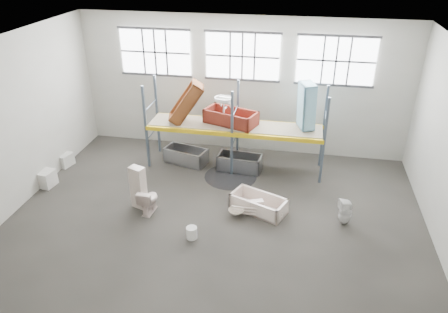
% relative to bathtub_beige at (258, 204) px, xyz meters
% --- Properties ---
extents(floor, '(12.00, 10.00, 0.10)m').
position_rel_bathtub_beige_xyz_m(floor, '(-1.17, -0.87, -0.29)').
color(floor, '#4B4741').
rests_on(floor, ground).
extents(ceiling, '(12.00, 10.00, 0.10)m').
position_rel_bathtub_beige_xyz_m(ceiling, '(-1.17, -0.87, 4.81)').
color(ceiling, silver).
rests_on(ceiling, ground).
extents(wall_back, '(12.00, 0.10, 5.00)m').
position_rel_bathtub_beige_xyz_m(wall_back, '(-1.17, 4.18, 2.26)').
color(wall_back, '#B4B3A7').
rests_on(wall_back, ground).
extents(wall_front, '(12.00, 0.10, 5.00)m').
position_rel_bathtub_beige_xyz_m(wall_front, '(-1.17, -5.92, 2.26)').
color(wall_front, '#9D9B91').
rests_on(wall_front, ground).
extents(wall_left, '(0.10, 10.00, 5.00)m').
position_rel_bathtub_beige_xyz_m(wall_left, '(-7.22, -0.87, 2.26)').
color(wall_left, '#A8A79B').
rests_on(wall_left, ground).
extents(window_left, '(2.60, 0.04, 1.60)m').
position_rel_bathtub_beige_xyz_m(window_left, '(-4.37, 4.07, 3.36)').
color(window_left, white).
rests_on(window_left, wall_back).
extents(window_mid, '(2.60, 0.04, 1.60)m').
position_rel_bathtub_beige_xyz_m(window_mid, '(-1.17, 4.07, 3.36)').
color(window_mid, white).
rests_on(window_mid, wall_back).
extents(window_right, '(2.60, 0.04, 1.60)m').
position_rel_bathtub_beige_xyz_m(window_right, '(2.03, 4.07, 3.36)').
color(window_right, white).
rests_on(window_right, wall_back).
extents(rack_upright_la, '(0.08, 0.08, 3.00)m').
position_rel_bathtub_beige_xyz_m(rack_upright_la, '(-4.17, 2.03, 1.26)').
color(rack_upright_la, slate).
rests_on(rack_upright_la, floor).
extents(rack_upright_lb, '(0.08, 0.08, 3.00)m').
position_rel_bathtub_beige_xyz_m(rack_upright_lb, '(-4.17, 3.23, 1.26)').
color(rack_upright_lb, slate).
rests_on(rack_upright_lb, floor).
extents(rack_upright_ma, '(0.08, 0.08, 3.00)m').
position_rel_bathtub_beige_xyz_m(rack_upright_ma, '(-1.17, 2.03, 1.26)').
color(rack_upright_ma, slate).
rests_on(rack_upright_ma, floor).
extents(rack_upright_mb, '(0.08, 0.08, 3.00)m').
position_rel_bathtub_beige_xyz_m(rack_upright_mb, '(-1.17, 3.23, 1.26)').
color(rack_upright_mb, slate).
rests_on(rack_upright_mb, floor).
extents(rack_upright_ra, '(0.08, 0.08, 3.00)m').
position_rel_bathtub_beige_xyz_m(rack_upright_ra, '(1.83, 2.03, 1.26)').
color(rack_upright_ra, slate).
rests_on(rack_upright_ra, floor).
extents(rack_upright_rb, '(0.08, 0.08, 3.00)m').
position_rel_bathtub_beige_xyz_m(rack_upright_rb, '(1.83, 3.23, 1.26)').
color(rack_upright_rb, slate).
rests_on(rack_upright_rb, floor).
extents(rack_beam_front, '(6.00, 0.10, 0.14)m').
position_rel_bathtub_beige_xyz_m(rack_beam_front, '(-1.17, 2.03, 1.26)').
color(rack_beam_front, yellow).
rests_on(rack_beam_front, floor).
extents(rack_beam_back, '(6.00, 0.10, 0.14)m').
position_rel_bathtub_beige_xyz_m(rack_beam_back, '(-1.17, 3.23, 1.26)').
color(rack_beam_back, yellow).
rests_on(rack_beam_back, floor).
extents(shelf_deck, '(5.90, 1.10, 0.03)m').
position_rel_bathtub_beige_xyz_m(shelf_deck, '(-1.17, 2.63, 1.34)').
color(shelf_deck, gray).
rests_on(shelf_deck, floor).
extents(wet_patch, '(1.80, 1.80, 0.00)m').
position_rel_bathtub_beige_xyz_m(wet_patch, '(-1.17, 1.83, -0.24)').
color(wet_patch, black).
rests_on(wet_patch, floor).
extents(bathtub_beige, '(1.81, 1.34, 0.48)m').
position_rel_bathtub_beige_xyz_m(bathtub_beige, '(0.00, 0.00, 0.00)').
color(bathtub_beige, '#F8DFD1').
rests_on(bathtub_beige, floor).
extents(cistern_spare, '(0.44, 0.32, 0.38)m').
position_rel_bathtub_beige_xyz_m(cistern_spare, '(-0.04, -0.19, 0.04)').
color(cistern_spare, beige).
rests_on(cistern_spare, bathtub_beige).
extents(sink_in_tub, '(0.62, 0.62, 0.16)m').
position_rel_bathtub_beige_xyz_m(sink_in_tub, '(-0.61, -0.42, -0.08)').
color(sink_in_tub, beige).
rests_on(sink_in_tub, bathtub_beige).
extents(toilet_beige, '(0.52, 0.82, 0.80)m').
position_rel_bathtub_beige_xyz_m(toilet_beige, '(-3.20, -0.66, 0.16)').
color(toilet_beige, silver).
rests_on(toilet_beige, floor).
extents(cistern_tall, '(0.51, 0.42, 1.36)m').
position_rel_bathtub_beige_xyz_m(cistern_tall, '(-3.58, -0.45, 0.44)').
color(cistern_tall, beige).
rests_on(cistern_tall, floor).
extents(toilet_white, '(0.45, 0.44, 0.79)m').
position_rel_bathtub_beige_xyz_m(toilet_white, '(2.49, -0.17, 0.15)').
color(toilet_white, white).
rests_on(toilet_white, floor).
extents(steel_tub_left, '(1.64, 1.06, 0.55)m').
position_rel_bathtub_beige_xyz_m(steel_tub_left, '(-2.95, 2.54, 0.04)').
color(steel_tub_left, '#B7B9C0').
rests_on(steel_tub_left, floor).
extents(steel_tub_right, '(1.57, 0.83, 0.55)m').
position_rel_bathtub_beige_xyz_m(steel_tub_right, '(-0.95, 2.40, 0.04)').
color(steel_tub_right, '#9B9EA3').
rests_on(steel_tub_right, floor).
extents(rust_tub_flat, '(1.96, 1.38, 0.50)m').
position_rel_bathtub_beige_xyz_m(rust_tub_flat, '(-1.34, 2.73, 1.58)').
color(rust_tub_flat, maroon).
rests_on(rust_tub_flat, shelf_deck).
extents(rust_tub_tilted, '(1.40, 1.02, 1.53)m').
position_rel_bathtub_beige_xyz_m(rust_tub_tilted, '(-2.87, 2.61, 2.05)').
color(rust_tub_tilted, brown).
rests_on(rust_tub_tilted, shelf_deck).
extents(sink_on_shelf, '(0.71, 0.59, 0.57)m').
position_rel_bathtub_beige_xyz_m(sink_on_shelf, '(-1.54, 2.49, 1.85)').
color(sink_on_shelf, silver).
rests_on(sink_on_shelf, rust_tub_flat).
extents(blue_tub_upright, '(0.69, 0.83, 1.55)m').
position_rel_bathtub_beige_xyz_m(blue_tub_upright, '(1.18, 2.80, 2.15)').
color(blue_tub_upright, '#87C5E0').
rests_on(blue_tub_upright, shelf_deck).
extents(bucket, '(0.39, 0.39, 0.35)m').
position_rel_bathtub_beige_xyz_m(bucket, '(-1.63, -1.64, -0.07)').
color(bucket, white).
rests_on(bucket, floor).
extents(carton_near, '(0.69, 0.61, 0.54)m').
position_rel_bathtub_beige_xyz_m(carton_near, '(-7.11, 0.13, 0.03)').
color(carton_near, silver).
rests_on(carton_near, floor).
extents(carton_far, '(0.66, 0.66, 0.46)m').
position_rel_bathtub_beige_xyz_m(carton_far, '(-7.21, 1.52, -0.01)').
color(carton_far, beige).
rests_on(carton_far, floor).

